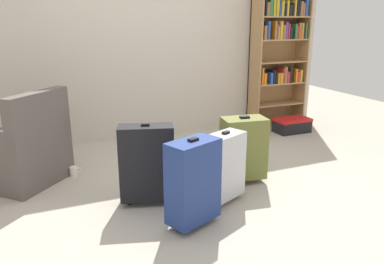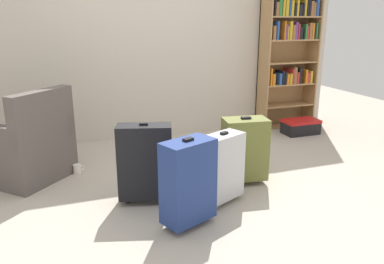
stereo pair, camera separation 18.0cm
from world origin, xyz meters
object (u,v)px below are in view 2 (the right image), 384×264
(mug, at_px, (77,169))
(suitcase_olive, at_px, (245,149))
(bookshelf, at_px, (288,51))
(suitcase_black, at_px, (145,162))
(suitcase_silver, at_px, (223,166))
(storage_box, at_px, (301,126))
(suitcase_navy_blue, at_px, (188,181))
(armchair, at_px, (27,148))

(mug, relative_size, suitcase_olive, 0.18)
(bookshelf, xyz_separation_m, suitcase_black, (-2.49, -1.75, -0.71))
(suitcase_black, bearing_deg, suitcase_silver, -19.83)
(mug, xyz_separation_m, suitcase_silver, (1.14, -1.09, 0.28))
(mug, height_order, storage_box, storage_box)
(bookshelf, bearing_deg, suitcase_black, -144.94)
(suitcase_navy_blue, distance_m, suitcase_black, 0.53)
(storage_box, relative_size, suitcase_navy_blue, 0.69)
(storage_box, xyz_separation_m, suitcase_black, (-2.47, -1.29, 0.26))
(suitcase_silver, relative_size, suitcase_navy_blue, 0.90)
(suitcase_silver, xyz_separation_m, suitcase_olive, (0.36, 0.31, 0.01))
(suitcase_black, bearing_deg, mug, 120.81)
(bookshelf, xyz_separation_m, storage_box, (-0.02, -0.45, -0.98))
(storage_box, height_order, suitcase_silver, suitcase_silver)
(suitcase_silver, relative_size, suitcase_olive, 0.97)
(mug, bearing_deg, suitcase_navy_blue, -61.68)
(mug, bearing_deg, storage_box, 8.13)
(bookshelf, xyz_separation_m, suitcase_silver, (-1.87, -1.97, -0.75))
(bookshelf, xyz_separation_m, mug, (-3.01, -0.88, -1.03))
(bookshelf, xyz_separation_m, suitcase_navy_blue, (-2.28, -2.24, -0.72))
(armchair, distance_m, suitcase_navy_blue, 1.82)
(suitcase_olive, bearing_deg, bookshelf, 47.70)
(bookshelf, bearing_deg, suitcase_navy_blue, -135.50)
(bookshelf, relative_size, mug, 15.38)
(bookshelf, distance_m, armchair, 3.64)
(mug, height_order, suitcase_olive, suitcase_olive)
(armchair, distance_m, suitcase_olive, 2.11)
(mug, xyz_separation_m, suitcase_black, (0.52, -0.87, 0.32))
(suitcase_silver, xyz_separation_m, suitcase_navy_blue, (-0.41, -0.27, 0.03))
(suitcase_navy_blue, bearing_deg, suitcase_silver, 33.26)
(armchair, height_order, mug, armchair)
(storage_box, bearing_deg, bookshelf, 87.53)
(suitcase_black, xyz_separation_m, suitcase_olive, (0.98, 0.09, -0.03))
(suitcase_olive, bearing_deg, suitcase_navy_blue, -143.00)
(armchair, xyz_separation_m, mug, (0.45, -0.03, -0.27))
(bookshelf, xyz_separation_m, armchair, (-3.46, -0.85, -0.77))
(mug, distance_m, suitcase_olive, 1.71)
(bookshelf, relative_size, suitcase_black, 2.60)
(storage_box, bearing_deg, armchair, -173.44)
(bookshelf, height_order, suitcase_navy_blue, bookshelf)
(storage_box, bearing_deg, mug, -171.87)
(mug, bearing_deg, suitcase_olive, -27.45)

